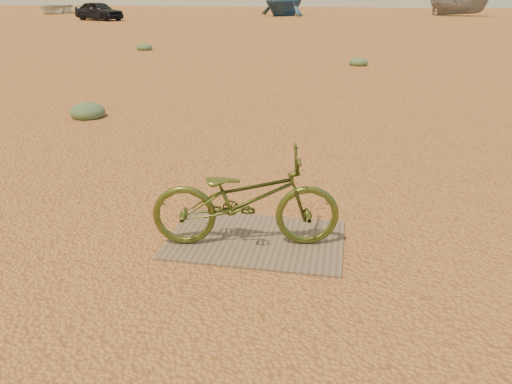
% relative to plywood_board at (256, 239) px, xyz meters
% --- Properties ---
extents(ground, '(120.00, 120.00, 0.00)m').
position_rel_plywood_board_xyz_m(ground, '(0.51, -0.36, -0.01)').
color(ground, '#BA7A43').
rests_on(ground, ground).
extents(plywood_board, '(1.64, 1.06, 0.02)m').
position_rel_plywood_board_xyz_m(plywood_board, '(0.00, 0.00, 0.00)').
color(plywood_board, brown).
rests_on(plywood_board, ground).
extents(bicycle, '(1.77, 0.90, 0.89)m').
position_rel_plywood_board_xyz_m(bicycle, '(-0.08, -0.10, 0.46)').
color(bicycle, '#424E1B').
rests_on(bicycle, plywood_board).
extents(car, '(4.08, 2.80, 1.29)m').
position_rel_plywood_board_xyz_m(car, '(-17.21, 30.92, 0.63)').
color(car, black).
rests_on(car, ground).
extents(boat_near_left, '(4.84, 6.02, 1.11)m').
position_rel_plywood_board_xyz_m(boat_near_left, '(-25.81, 39.57, 0.54)').
color(boat_near_left, silver).
rests_on(boat_near_left, ground).
extents(boat_far_left, '(5.88, 6.11, 2.47)m').
position_rel_plywood_board_xyz_m(boat_far_left, '(-4.99, 39.32, 1.23)').
color(boat_far_left, '#2C4D6B').
rests_on(boat_far_left, ground).
extents(boat_mid_right, '(5.03, 2.94, 1.83)m').
position_rel_plywood_board_xyz_m(boat_mid_right, '(9.11, 41.70, 0.90)').
color(boat_mid_right, slate).
rests_on(boat_mid_right, ground).
extents(kale_a, '(0.63, 0.63, 0.35)m').
position_rel_plywood_board_xyz_m(kale_a, '(-3.95, 4.20, -0.01)').
color(kale_a, '#5D764D').
rests_on(kale_a, ground).
extents(kale_b, '(0.56, 0.56, 0.31)m').
position_rel_plywood_board_xyz_m(kale_b, '(0.98, 11.80, -0.01)').
color(kale_b, '#5D764D').
rests_on(kale_b, ground).
extents(kale_c, '(0.59, 0.59, 0.32)m').
position_rel_plywood_board_xyz_m(kale_c, '(-7.01, 14.37, -0.01)').
color(kale_c, '#5D764D').
rests_on(kale_c, ground).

